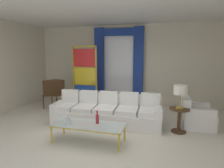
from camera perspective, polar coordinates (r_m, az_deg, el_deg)
The scene contains 14 objects.
ground_plane at distance 4.98m, azimuth -2.65°, elevation -13.59°, with size 16.00×16.00×0.00m, color silver.
wall_rear at distance 7.58m, azimuth 4.54°, elevation 5.75°, with size 8.00×0.12×3.00m, color beige.
ceiling_slab at distance 5.49m, azimuth -0.10°, elevation 20.61°, with size 8.00×7.60×0.04m, color white.
curtained_window at distance 7.48m, azimuth 1.92°, elevation 7.58°, with size 2.00×0.17×2.70m.
couch_white_long at distance 5.42m, azimuth -1.40°, elevation -8.28°, with size 2.96×1.06×0.86m.
coffee_table at distance 4.29m, azimuth -6.98°, elevation -12.00°, with size 1.57×0.60×0.41m.
bottle_blue_decanter at distance 4.32m, azimuth -12.76°, elevation -10.46°, with size 0.11×0.11×0.23m.
bottle_crystal_tall at distance 4.24m, azimuth -4.36°, elevation -10.07°, with size 0.07×0.07×0.29m.
vintage_tv at distance 7.07m, azimuth -16.74°, elevation -1.11°, with size 0.68×0.73×1.35m.
armchair_white at distance 5.58m, azimuth 22.99°, elevation -8.67°, with size 0.86×0.86×0.80m.
stained_glass_divider at distance 7.18m, azimuth -8.04°, elevation 1.98°, with size 0.95×0.05×2.20m.
peacock_figurine at distance 6.72m, azimuth -5.39°, elevation -5.72°, with size 0.44×0.60×0.50m.
round_side_table at distance 5.06m, azimuth 19.15°, elevation -9.43°, with size 0.48×0.48×0.59m.
table_lamp_brass at distance 4.90m, azimuth 19.54°, elevation -1.92°, with size 0.32×0.32×0.57m.
Camera 1 is at (1.45, -4.37, 1.89)m, focal length 31.07 mm.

